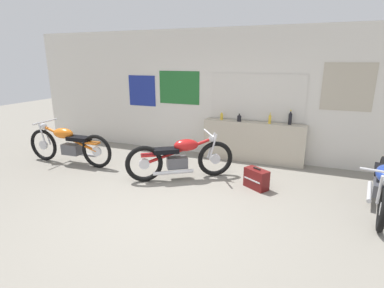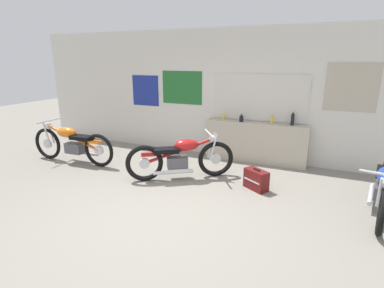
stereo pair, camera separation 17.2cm
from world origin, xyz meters
name	(u,v)px [view 1 (the left image)]	position (x,y,z in m)	size (l,w,h in m)	color
ground_plane	(162,214)	(0.00, 0.00, 0.00)	(24.00, 24.00, 0.00)	gray
wall_back	(224,94)	(0.02, 3.02, 1.40)	(10.00, 0.07, 2.80)	silver
sill_counter	(253,142)	(0.75, 2.84, 0.43)	(2.15, 0.28, 0.86)	#B7AD99
bottle_leftmost	(222,116)	(0.04, 2.85, 0.94)	(0.06, 0.06, 0.18)	gold
bottle_left_center	(239,118)	(0.44, 2.80, 0.94)	(0.09, 0.09, 0.17)	black
bottle_center	(270,119)	(1.08, 2.81, 0.96)	(0.06, 0.06, 0.23)	gold
bottle_right_center	(290,118)	(1.47, 2.87, 1.00)	(0.07, 0.07, 0.30)	black
motorcycle_red	(181,157)	(-0.29, 1.34, 0.41)	(1.71, 1.20, 0.86)	black
motorcycle_blue	(382,183)	(2.93, 1.38, 0.39)	(0.64, 2.01, 0.77)	black
motorcycle_orange	(69,144)	(-2.80, 1.23, 0.43)	(2.08, 0.64, 0.89)	black
hard_case_darkred	(256,179)	(1.09, 1.42, 0.17)	(0.47, 0.41, 0.37)	maroon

